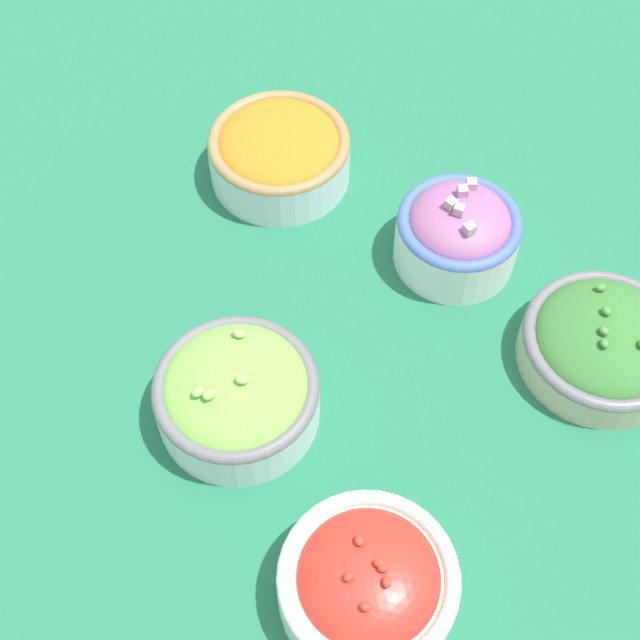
% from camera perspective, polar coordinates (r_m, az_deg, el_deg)
% --- Properties ---
extents(ground_plane, '(3.00, 3.00, 0.00)m').
position_cam_1_polar(ground_plane, '(0.79, -0.00, -1.19)').
color(ground_plane, '#23704C').
extents(bowl_lettuce, '(0.14, 0.14, 0.07)m').
position_cam_1_polar(bowl_lettuce, '(0.73, -5.46, -4.64)').
color(bowl_lettuce, silver).
rests_on(bowl_lettuce, ground_plane).
extents(bowl_broccoli, '(0.14, 0.14, 0.06)m').
position_cam_1_polar(bowl_broccoli, '(0.80, 17.71, -1.41)').
color(bowl_broccoli, beige).
rests_on(bowl_broccoli, ground_plane).
extents(bowl_carrots, '(0.14, 0.14, 0.06)m').
position_cam_1_polar(bowl_carrots, '(0.89, -2.62, 10.70)').
color(bowl_carrots, silver).
rests_on(bowl_carrots, ground_plane).
extents(bowl_red_onion, '(0.11, 0.11, 0.08)m').
position_cam_1_polar(bowl_red_onion, '(0.82, 8.81, 5.59)').
color(bowl_red_onion, white).
rests_on(bowl_red_onion, ground_plane).
extents(bowl_cherry_tomatoes, '(0.13, 0.13, 0.07)m').
position_cam_1_polar(bowl_cherry_tomatoes, '(0.67, 3.09, -16.42)').
color(bowl_cherry_tomatoes, silver).
rests_on(bowl_cherry_tomatoes, ground_plane).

